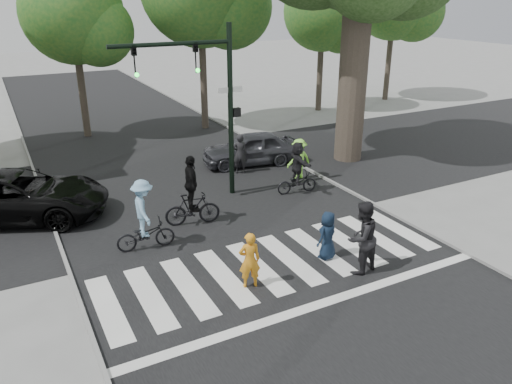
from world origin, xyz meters
TOP-DOWN VIEW (x-y plane):
  - ground at (0.00, 0.00)m, footprint 120.00×120.00m
  - road_stem at (0.00, 5.00)m, footprint 10.00×70.00m
  - road_cross at (0.00, 8.00)m, footprint 70.00×10.00m
  - curb_left at (-5.05, 5.00)m, footprint 0.10×70.00m
  - curb_right at (5.05, 5.00)m, footprint 0.10×70.00m
  - crosswalk at (0.00, 0.66)m, footprint 10.00×3.85m
  - traffic_signal at (0.35, 6.20)m, footprint 4.45×0.29m
  - bg_tree_2 at (-1.76, 16.62)m, footprint 5.04×4.80m
  - bg_tree_4 at (12.23, 16.12)m, footprint 4.83×4.60m
  - bg_tree_5 at (18.27, 16.69)m, footprint 5.67×5.40m
  - pedestrian_woman at (-1.12, 0.29)m, footprint 0.62×0.48m
  - pedestrian_child at (1.44, 0.58)m, footprint 0.78×0.63m
  - pedestrian_adult at (1.78, -0.43)m, footprint 1.10×0.93m
  - cyclist_left at (-2.84, 3.46)m, footprint 1.71×1.13m
  - cyclist_mid at (-1.05, 4.38)m, footprint 1.81×1.13m
  - cyclist_right at (3.31, 5.09)m, footprint 1.59×1.48m
  - car_suv at (-5.90, 7.46)m, footprint 6.28×4.68m
  - car_grey at (3.33, 8.86)m, footprint 4.34×2.36m
  - bystander_hivis at (4.19, 6.36)m, footprint 1.08×0.66m
  - bystander_dark at (2.42, 8.02)m, footprint 0.70×0.59m

SIDE VIEW (x-z plane):
  - ground at x=0.00m, z-range 0.00..0.00m
  - road_stem at x=0.00m, z-range 0.00..0.01m
  - road_cross at x=0.00m, z-range 0.00..0.01m
  - crosswalk at x=0.00m, z-range 0.00..0.01m
  - curb_left at x=-5.05m, z-range 0.00..0.10m
  - curb_right at x=5.05m, z-range 0.00..0.10m
  - pedestrian_child at x=1.44m, z-range 0.00..1.39m
  - car_grey at x=3.33m, z-range 0.00..1.40m
  - pedestrian_woman at x=-1.12m, z-range 0.00..1.50m
  - car_suv at x=-5.90m, z-range 0.00..1.58m
  - bystander_hivis at x=4.19m, z-range 0.00..1.62m
  - bystander_dark at x=2.42m, z-range 0.00..1.65m
  - cyclist_right at x=3.31m, z-range -0.10..1.84m
  - cyclist_left at x=-2.84m, z-range -0.14..1.97m
  - cyclist_mid at x=-1.05m, z-range -0.20..2.08m
  - pedestrian_adult at x=1.78m, z-range 0.00..2.00m
  - traffic_signal at x=0.35m, z-range 0.90..6.90m
  - bg_tree_4 at x=12.23m, z-range 1.56..9.71m
  - bg_tree_2 at x=-1.76m, z-range 1.58..9.98m
  - bg_tree_5 at x=18.27m, z-range 1.71..11.01m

